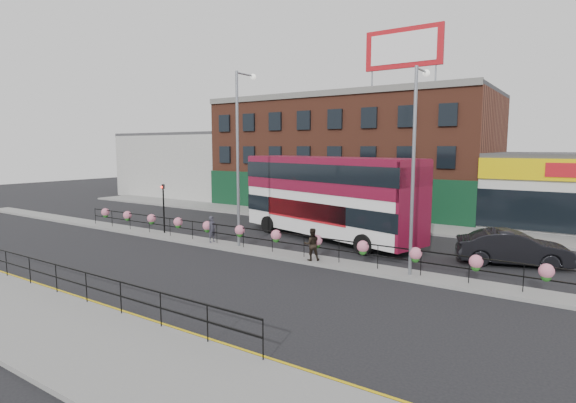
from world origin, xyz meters
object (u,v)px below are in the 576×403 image
Objects in this scene: pedestrian_a at (212,229)px; lamp_column_west at (240,144)px; pedestrian_b at (312,244)px; lamp_column_east at (415,153)px; double_decker_bus at (328,189)px; car at (513,248)px.

pedestrian_a is 5.37m from lamp_column_west.
pedestrian_b is 6.66m from lamp_column_east.
double_decker_bus is 1.33× the size of lamp_column_west.
pedestrian_b is (-8.31, -5.20, 0.11)m from car.
lamp_column_west reaches higher than pedestrian_b.
pedestrian_b reaches higher than pedestrian_a.
lamp_column_east is at bearing 125.68° from car.
lamp_column_west is (-3.03, -4.67, 2.77)m from double_decker_bus.
lamp_column_west is (1.95, 0.36, 4.99)m from pedestrian_a.
car is at bearing 18.18° from lamp_column_west.
pedestrian_b is 0.18× the size of lamp_column_east.
pedestrian_a is at bearing -134.74° from double_decker_bus.
pedestrian_a is 0.96× the size of pedestrian_b.
car is 3.52× the size of pedestrian_a.
double_decker_bus is 8.86m from lamp_column_east.
lamp_column_west is at bearing 178.46° from lamp_column_east.
double_decker_bus reaches higher than pedestrian_a.
pedestrian_b is at bearing 104.04° from car.
pedestrian_b is (2.12, -5.45, -2.19)m from double_decker_bus.
lamp_column_east is at bearing 148.00° from pedestrian_b.
double_decker_bus reaches higher than pedestrian_b.
pedestrian_a is (-4.98, -5.02, -2.22)m from double_decker_bus.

